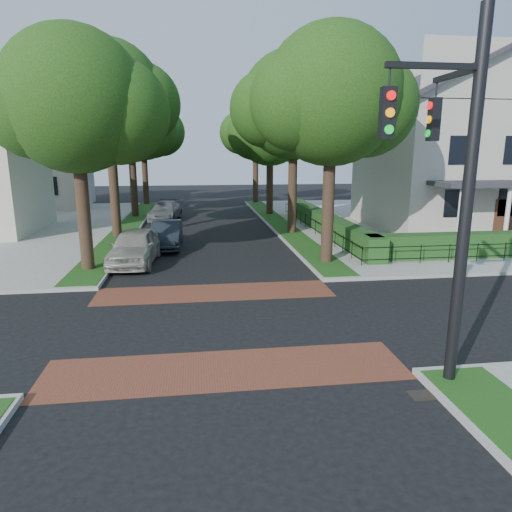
# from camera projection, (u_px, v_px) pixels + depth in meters

# --- Properties ---
(ground) EXTENTS (120.00, 120.00, 0.00)m
(ground) POSITION_uv_depth(u_px,v_px,m) (219.00, 323.00, 14.45)
(ground) COLOR black
(ground) RESTS_ON ground
(sidewalk_ne) EXTENTS (30.00, 30.00, 0.15)m
(sidewalk_ne) POSITION_uv_depth(u_px,v_px,m) (458.00, 220.00, 35.28)
(sidewalk_ne) COLOR gray
(sidewalk_ne) RESTS_ON ground
(crosswalk_far) EXTENTS (9.00, 2.20, 0.01)m
(crosswalk_far) POSITION_uv_depth(u_px,v_px,m) (215.00, 292.00, 17.54)
(crosswalk_far) COLOR brown
(crosswalk_far) RESTS_ON ground
(crosswalk_near) EXTENTS (9.00, 2.20, 0.01)m
(crosswalk_near) POSITION_uv_depth(u_px,v_px,m) (226.00, 369.00, 11.36)
(crosswalk_near) COLOR brown
(crosswalk_near) RESTS_ON ground
(storm_drain) EXTENTS (0.65, 0.45, 0.01)m
(storm_drain) POSITION_uv_depth(u_px,v_px,m) (424.00, 395.00, 10.17)
(storm_drain) COLOR black
(storm_drain) RESTS_ON ground
(grass_strip_ne) EXTENTS (1.60, 29.80, 0.02)m
(grass_strip_ne) POSITION_uv_depth(u_px,v_px,m) (279.00, 223.00, 33.55)
(grass_strip_ne) COLOR #1F3E11
(grass_strip_ne) RESTS_ON sidewalk_ne
(grass_strip_nw) EXTENTS (1.60, 29.80, 0.02)m
(grass_strip_nw) POSITION_uv_depth(u_px,v_px,m) (128.00, 226.00, 32.17)
(grass_strip_nw) COLOR #1F3E11
(grass_strip_nw) RESTS_ON sidewalk_nw
(tree_right_near) EXTENTS (7.75, 6.67, 10.66)m
(tree_right_near) POSITION_uv_depth(u_px,v_px,m) (333.00, 98.00, 20.44)
(tree_right_near) COLOR black
(tree_right_near) RESTS_ON sidewalk_ne
(tree_right_mid) EXTENTS (8.25, 7.09, 11.22)m
(tree_right_mid) POSITION_uv_depth(u_px,v_px,m) (295.00, 106.00, 28.09)
(tree_right_mid) COLOR black
(tree_right_mid) RESTS_ON sidewalk_ne
(tree_right_far) EXTENTS (7.25, 6.23, 9.74)m
(tree_right_far) POSITION_uv_depth(u_px,v_px,m) (271.00, 131.00, 37.00)
(tree_right_far) COLOR black
(tree_right_far) RESTS_ON sidewalk_ne
(tree_right_back) EXTENTS (7.50, 6.45, 10.20)m
(tree_right_back) POSITION_uv_depth(u_px,v_px,m) (256.00, 131.00, 45.62)
(tree_right_back) COLOR black
(tree_right_back) RESTS_ON sidewalk_ne
(tree_left_near) EXTENTS (7.50, 6.45, 10.20)m
(tree_left_near) POSITION_uv_depth(u_px,v_px,m) (78.00, 103.00, 19.10)
(tree_left_near) COLOR black
(tree_left_near) RESTS_ON sidewalk_nw
(tree_left_mid) EXTENTS (8.00, 6.88, 11.48)m
(tree_left_mid) POSITION_uv_depth(u_px,v_px,m) (110.00, 98.00, 26.60)
(tree_left_mid) COLOR black
(tree_left_mid) RESTS_ON sidewalk_nw
(tree_left_far) EXTENTS (7.00, 6.02, 9.86)m
(tree_left_far) POSITION_uv_depth(u_px,v_px,m) (132.00, 127.00, 35.54)
(tree_left_far) COLOR black
(tree_left_far) RESTS_ON sidewalk_nw
(tree_left_back) EXTENTS (7.75, 6.66, 10.44)m
(tree_left_back) POSITION_uv_depth(u_px,v_px,m) (144.00, 129.00, 44.19)
(tree_left_back) COLOR black
(tree_left_back) RESTS_ON sidewalk_nw
(hedge_main_road) EXTENTS (1.00, 18.00, 1.20)m
(hedge_main_road) POSITION_uv_depth(u_px,v_px,m) (325.00, 223.00, 29.75)
(hedge_main_road) COLOR #19491A
(hedge_main_road) RESTS_ON sidewalk_ne
(fence_main_road) EXTENTS (0.06, 18.00, 0.90)m
(fence_main_road) POSITION_uv_depth(u_px,v_px,m) (313.00, 225.00, 29.68)
(fence_main_road) COLOR black
(fence_main_road) RESTS_ON sidewalk_ne
(house_victorian) EXTENTS (13.00, 13.05, 12.48)m
(house_victorian) POSITION_uv_depth(u_px,v_px,m) (465.00, 140.00, 30.70)
(house_victorian) COLOR #BAB5A7
(house_victorian) RESTS_ON sidewalk_ne
(house_left_far) EXTENTS (10.00, 9.00, 10.14)m
(house_left_far) POSITION_uv_depth(u_px,v_px,m) (33.00, 154.00, 42.23)
(house_left_far) COLOR #BAB5A7
(house_left_far) RESTS_ON sidewalk_nw
(traffic_signal) EXTENTS (2.17, 2.00, 8.00)m
(traffic_signal) POSITION_uv_depth(u_px,v_px,m) (455.00, 180.00, 9.75)
(traffic_signal) COLOR black
(traffic_signal) RESTS_ON sidewalk_se
(parked_car_front) EXTENTS (2.35, 5.13, 1.70)m
(parked_car_front) POSITION_uv_depth(u_px,v_px,m) (134.00, 247.00, 21.79)
(parked_car_front) COLOR #B1ACA0
(parked_car_front) RESTS_ON ground
(parked_car_middle) EXTENTS (1.68, 4.57, 1.50)m
(parked_car_middle) POSITION_uv_depth(u_px,v_px,m) (167.00, 235.00, 25.45)
(parked_car_middle) COLOR black
(parked_car_middle) RESTS_ON ground
(parked_car_rear) EXTENTS (2.76, 5.18, 1.43)m
(parked_car_rear) POSITION_uv_depth(u_px,v_px,m) (165.00, 211.00, 35.84)
(parked_car_rear) COLOR slate
(parked_car_rear) RESTS_ON ground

